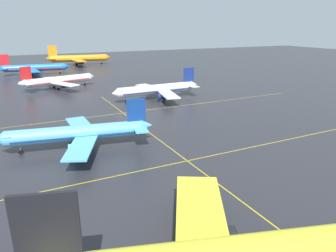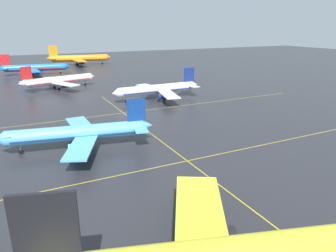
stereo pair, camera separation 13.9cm
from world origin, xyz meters
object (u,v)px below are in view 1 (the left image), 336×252
Objects in this scene: airliner_far_right_stand at (34,68)px; airliner_distant_taxiway at (79,58)px; airliner_third_row at (158,89)px; airliner_second_row at (79,133)px; airliner_far_left_stand at (58,80)px.

airliner_far_right_stand is 45.48m from airliner_distant_taxiway.
airliner_far_right_stand is at bearing 113.25° from airliner_third_row.
airliner_second_row is 0.97× the size of airliner_third_row.
airliner_far_left_stand is at bearing 85.45° from airliner_second_row.
airliner_third_row reaches higher than airliner_second_row.
airliner_far_right_stand is (-6.07, 45.54, 0.32)m from airliner_far_left_stand.
airliner_third_row is at bearing -87.56° from airliner_distant_taxiway.
airliner_far_left_stand is at bearing -82.41° from airliner_far_right_stand.
airliner_third_row is at bearing 45.61° from airliner_second_row.
airliner_far_right_stand reaches higher than airliner_third_row.
airliner_far_left_stand is 83.27m from airliner_distant_taxiway.
airliner_distant_taxiway is at bearing 48.82° from airliner_far_right_stand.
airliner_second_row is 116.32m from airliner_far_right_stand.
airliner_far_right_stand is (-34.86, 81.15, 0.23)m from airliner_third_row.
airliner_third_row is 0.80× the size of airliner_distant_taxiway.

